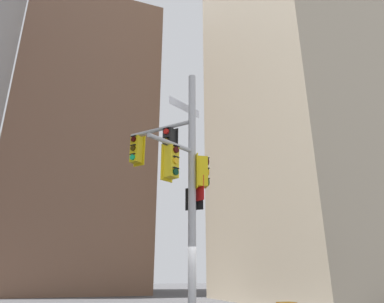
# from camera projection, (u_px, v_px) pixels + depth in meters

# --- Properties ---
(building_mid_block) EXTENTS (13.84, 13.84, 30.90)m
(building_mid_block) POSITION_uv_depth(u_px,v_px,m) (84.00, 145.00, 38.20)
(building_mid_block) COLOR brown
(building_mid_block) RESTS_ON ground
(signal_pole_assembly) EXTENTS (2.36, 3.09, 8.41)m
(signal_pole_assembly) POSITION_uv_depth(u_px,v_px,m) (179.00, 173.00, 11.11)
(signal_pole_assembly) COLOR #B2B2B5
(signal_pole_assembly) RESTS_ON ground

